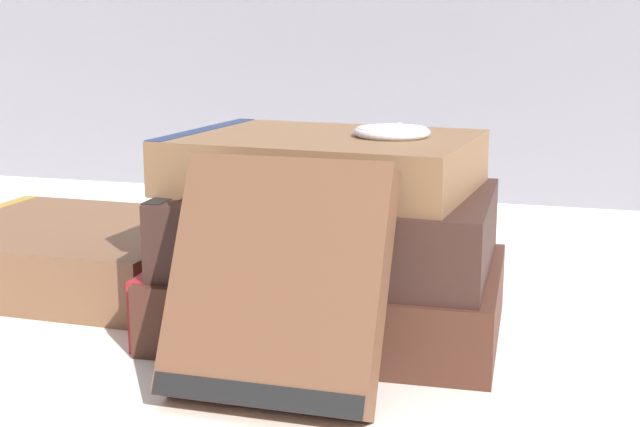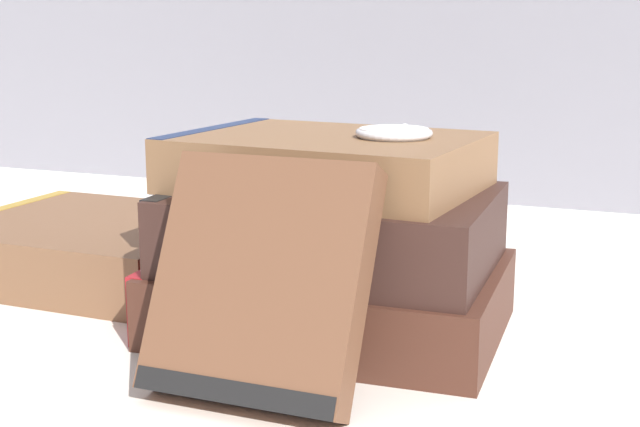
{
  "view_description": "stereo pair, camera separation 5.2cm",
  "coord_description": "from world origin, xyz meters",
  "views": [
    {
      "loc": [
        0.15,
        -0.54,
        0.2
      ],
      "look_at": [
        -0.01,
        -0.01,
        0.08
      ],
      "focal_mm": 50.0,
      "sensor_mm": 36.0,
      "label": 1
    },
    {
      "loc": [
        0.2,
        -0.52,
        0.2
      ],
      "look_at": [
        -0.01,
        -0.01,
        0.08
      ],
      "focal_mm": 50.0,
      "sensor_mm": 36.0,
      "label": 2
    }
  ],
  "objects": [
    {
      "name": "book_flat_middle",
      "position": [
        -0.01,
        0.0,
        0.07
      ],
      "size": [
        0.21,
        0.15,
        0.05
      ],
      "rotation": [
        0.0,
        0.0,
        0.04
      ],
      "color": "#331E19",
      "rests_on": "book_flat_bottom"
    },
    {
      "name": "ground_plane",
      "position": [
        0.0,
        0.0,
        0.0
      ],
      "size": [
        3.0,
        3.0,
        0.0
      ],
      "primitive_type": "plane",
      "color": "silver"
    },
    {
      "name": "book_flat_bottom",
      "position": [
        -0.01,
        0.0,
        0.02
      ],
      "size": [
        0.22,
        0.17,
        0.05
      ],
      "rotation": [
        0.0,
        0.0,
        0.05
      ],
      "color": "#422319",
      "rests_on": "ground_plane"
    },
    {
      "name": "book_leaning_front",
      "position": [
        -0.0,
        -0.11,
        0.06
      ],
      "size": [
        0.12,
        0.08,
        0.13
      ],
      "rotation": [
        -0.46,
        0.0,
        0.0
      ],
      "color": "brown",
      "rests_on": "ground_plane"
    },
    {
      "name": "pocket_watch",
      "position": [
        0.03,
        0.01,
        0.13
      ],
      "size": [
        0.05,
        0.05,
        0.01
      ],
      "color": "white",
      "rests_on": "book_flat_top"
    },
    {
      "name": "book_side_left",
      "position": [
        -0.23,
        0.05,
        0.02
      ],
      "size": [
        0.21,
        0.18,
        0.05
      ],
      "rotation": [
        0.0,
        0.0,
        -0.02
      ],
      "color": "brown",
      "rests_on": "ground_plane"
    },
    {
      "name": "book_flat_top",
      "position": [
        -0.01,
        0.01,
        0.11
      ],
      "size": [
        0.2,
        0.15,
        0.04
      ],
      "rotation": [
        0.0,
        0.0,
        -0.08
      ],
      "color": "brown",
      "rests_on": "book_flat_middle"
    }
  ]
}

